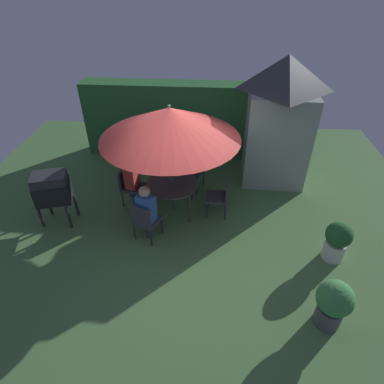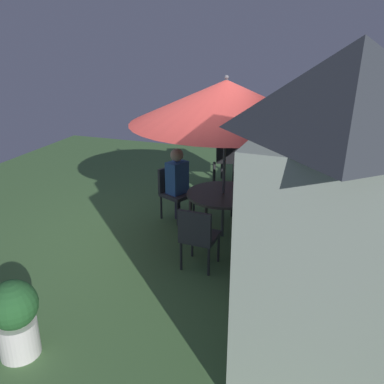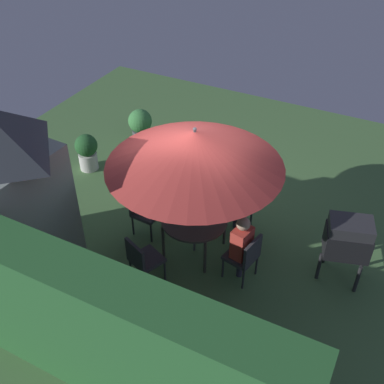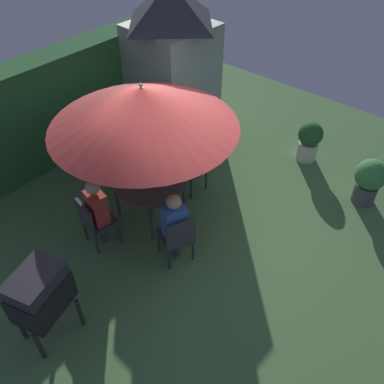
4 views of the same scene
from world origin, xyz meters
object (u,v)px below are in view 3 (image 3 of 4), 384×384
Objects in this scene: chair_near_shed at (245,255)px; chair_toward_hedge at (143,208)px; bbq_grill at (348,239)px; chair_toward_house at (142,259)px; potted_plant_by_grill at (140,125)px; patio_umbrella at (195,149)px; person_in_red at (242,241)px; potted_plant_by_shed at (87,151)px; patio_table at (194,222)px; person_in_blue at (238,193)px; garden_shed at (4,195)px; chair_far_side at (240,203)px.

chair_near_shed is 1.00× the size of chair_toward_hedge.
bbq_grill reaches higher than chair_toward_house.
bbq_grill is 5.59m from potted_plant_by_grill.
person_in_red is at bearing 168.55° from patio_umbrella.
patio_umbrella reaches higher than potted_plant_by_grill.
potted_plant_by_shed is 0.66× the size of person_in_red.
potted_plant_by_shed is 4.41m from person_in_red.
chair_toward_house is 1.02× the size of potted_plant_by_grill.
chair_toward_house is (0.41, 1.02, -0.15)m from patio_table.
chair_toward_house is 1.61m from person_in_red.
chair_toward_house is at bearing 31.62° from person_in_red.
person_in_blue is (0.62, -1.13, 0.26)m from chair_near_shed.
bbq_grill is 1.33× the size of chair_toward_hedge.
potted_plant_by_grill reaches higher than potted_plant_by_shed.
patio_umbrella is at bearing -112.01° from chair_toward_house.
patio_umbrella is 3.11× the size of chair_toward_house.
patio_table is 1.26× the size of chair_near_shed.
bbq_grill is 1.44× the size of potted_plant_by_shed.
person_in_red reaches higher than chair_toward_house.
bbq_grill is 1.66m from person_in_red.
garden_shed reaches higher than bbq_grill.
chair_near_shed and chair_toward_hedge have the same top height.
potted_plant_by_grill is at bearing -43.80° from patio_table.
person_in_red is at bearing 113.03° from chair_far_side.
potted_plant_by_grill is (2.34, -3.66, -0.03)m from chair_toward_house.
chair_toward_hedge is at bearing 123.14° from potted_plant_by_grill.
chair_far_side is at bearing 152.76° from potted_plant_by_grill.
garden_shed is 2.32m from chair_toward_house.
person_in_blue is (0.54, -1.11, 0.00)m from person_in_red.
person_in_red is (-2.00, 0.24, 0.26)m from chair_toward_hedge.
patio_umbrella reaches higher than person_in_red.
potted_plant_by_grill is at bearing -43.80° from patio_umbrella.
chair_near_shed is 1.65m from chair_toward_house.
garden_shed reaches higher than potted_plant_by_grill.
patio_umbrella reaches higher than chair_toward_hedge.
potted_plant_by_grill is at bearing -57.45° from chair_toward_house.
person_in_blue is at bearing -113.51° from patio_table.
chair_far_side is 1.00× the size of chair_toward_house.
garden_shed is at bearing 43.29° from chair_far_side.
chair_far_side is at bearing -113.51° from patio_table.
chair_near_shed is at bearing 116.04° from chair_far_side.
chair_far_side is 2.19m from chair_toward_house.
chair_far_side is at bearing -113.51° from person_in_blue.
chair_far_side is 1.32m from person_in_red.
patio_table is 0.90× the size of person_in_red.
chair_toward_hedge is 2.04m from person_in_red.
chair_toward_house reaches higher than potted_plant_by_grill.
bbq_grill is at bearing 167.55° from chair_far_side.
chair_toward_house reaches higher than potted_plant_by_shed.
garden_shed is at bearing 94.77° from potted_plant_by_grill.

